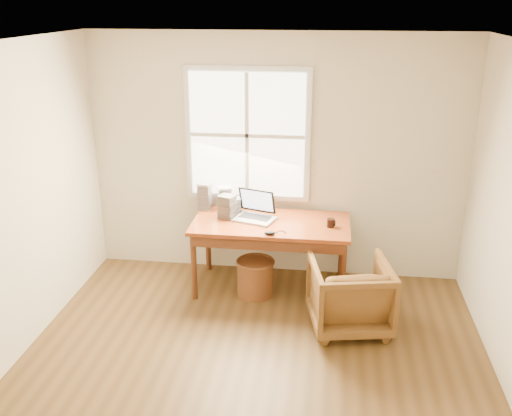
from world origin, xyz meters
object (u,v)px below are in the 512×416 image
(wicker_stool, at_px, (255,278))
(cd_stack_a, at_px, (225,198))
(armchair, at_px, (350,295))
(desk, at_px, (271,224))
(laptop, at_px, (255,207))
(coffee_mug, at_px, (331,223))

(wicker_stool, bearing_deg, cd_stack_a, 130.39)
(armchair, bearing_deg, desk, -50.70)
(laptop, bearing_deg, cd_stack_a, 161.92)
(desk, distance_m, armchair, 1.12)
(armchair, xyz_separation_m, cd_stack_a, (-1.33, 0.95, 0.55))
(wicker_stool, height_order, cd_stack_a, cd_stack_a)
(armchair, distance_m, wicker_stool, 1.08)
(cd_stack_a, bearing_deg, coffee_mug, -16.76)
(desk, xyz_separation_m, armchair, (0.81, -0.66, -0.40))
(desk, xyz_separation_m, coffee_mug, (0.60, -0.05, 0.06))
(armchair, xyz_separation_m, coffee_mug, (-0.20, 0.61, 0.46))
(desk, relative_size, wicker_stool, 4.31)
(desk, height_order, wicker_stool, desk)
(laptop, bearing_deg, desk, 8.17)
(armchair, height_order, wicker_stool, armchair)
(desk, bearing_deg, laptop, 170.35)
(armchair, relative_size, cd_stack_a, 2.77)
(laptop, bearing_deg, wicker_stool, -62.99)
(desk, bearing_deg, armchair, -39.52)
(desk, relative_size, laptop, 4.11)
(wicker_stool, height_order, coffee_mug, coffee_mug)
(coffee_mug, bearing_deg, wicker_stool, -179.57)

